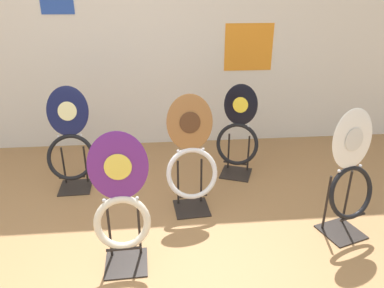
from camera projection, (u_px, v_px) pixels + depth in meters
name	position (u px, v px, depth m)	size (l,w,h in m)	color
wall_back	(121.00, 26.00, 3.83)	(8.00, 0.07, 2.60)	silver
toilet_seat_display_jazz_black	(238.00, 135.00, 3.51)	(0.43, 0.36, 0.88)	black
toilet_seat_display_white_plain	(350.00, 176.00, 2.64)	(0.42, 0.35, 0.97)	black
toilet_seat_display_purple_note	(121.00, 209.00, 2.34)	(0.37, 0.29, 0.95)	black
toilet_seat_display_navy_moon	(70.00, 143.00, 3.28)	(0.41, 0.34, 0.92)	black
toilet_seat_display_woodgrain	(191.00, 161.00, 2.95)	(0.42, 0.30, 0.96)	black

